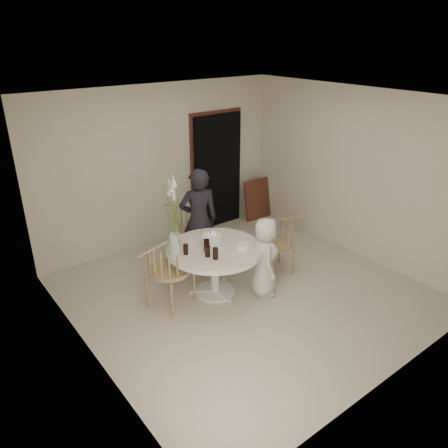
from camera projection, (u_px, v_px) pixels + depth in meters
ground at (245, 292)px, 6.29m from camera, size 4.50×4.50×0.00m
room_shell at (247, 185)px, 5.63m from camera, size 4.50×4.50×4.50m
doorway at (217, 172)px, 8.09m from camera, size 1.00×0.10×2.10m
door_trim at (216, 168)px, 8.09m from camera, size 1.12×0.03×2.22m
table at (215, 255)px, 6.03m from camera, size 1.33×1.33×0.73m
picture_frame at (257, 199)px, 8.63m from camera, size 0.59×0.19×0.78m
chair_far at (183, 225)px, 7.03m from camera, size 0.61×0.63×0.88m
chair_right at (283, 237)px, 6.67m from camera, size 0.59×0.56×0.88m
chair_left at (162, 267)px, 5.66m from camera, size 0.68×0.65×0.98m
girl at (199, 220)px, 6.63m from camera, size 0.69×0.58×1.62m
boy at (265, 257)px, 6.04m from camera, size 0.60×0.67×1.16m
birthday_cake at (212, 240)px, 6.03m from camera, size 0.29×0.29×0.19m
cola_tumbler_a at (208, 251)px, 5.71m from camera, size 0.09×0.09×0.15m
cola_tumbler_b at (215, 254)px, 5.65m from camera, size 0.08×0.08×0.15m
cola_tumbler_c at (186, 249)px, 5.77m from camera, size 0.08×0.08×0.14m
cola_tumbler_d at (207, 245)px, 5.85m from camera, size 0.08×0.08×0.17m
plate_stack at (243, 246)px, 5.96m from camera, size 0.21×0.21×0.05m
flower_vase at (174, 223)px, 5.65m from camera, size 0.15×0.15×1.12m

